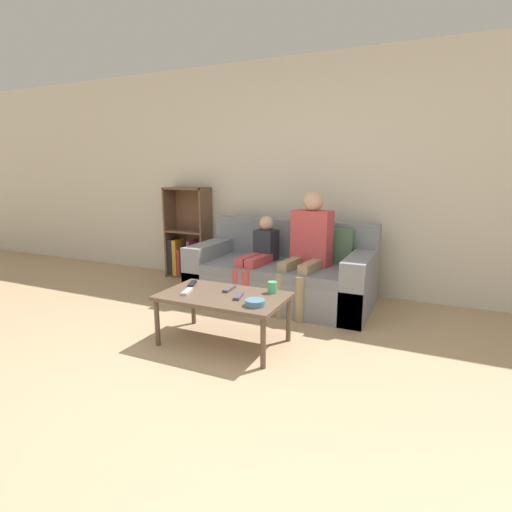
{
  "coord_description": "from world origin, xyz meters",
  "views": [
    {
      "loc": [
        1.33,
        -1.67,
        1.37
      ],
      "look_at": [
        -0.15,
        1.55,
        0.61
      ],
      "focal_mm": 28.0,
      "sensor_mm": 36.0,
      "label": 1
    }
  ],
  "objects_px": {
    "tv_remote_1": "(187,291)",
    "couch": "(283,275)",
    "person_child": "(258,255)",
    "snack_bowl": "(255,303)",
    "tv_remote_0": "(239,296)",
    "tv_remote_3": "(192,284)",
    "cup_near": "(272,287)",
    "tv_remote_2": "(229,289)",
    "bookshelf": "(189,245)",
    "person_adult": "(309,242)",
    "coffee_table": "(223,299)"
  },
  "relations": [
    {
      "from": "bookshelf",
      "to": "person_adult",
      "type": "xyz_separation_m",
      "value": [
        1.79,
        -0.54,
        0.26
      ]
    },
    {
      "from": "coffee_table",
      "to": "tv_remote_2",
      "type": "relative_size",
      "value": 5.79
    },
    {
      "from": "tv_remote_1",
      "to": "snack_bowl",
      "type": "xyz_separation_m",
      "value": [
        0.63,
        -0.06,
        0.01
      ]
    },
    {
      "from": "bookshelf",
      "to": "person_child",
      "type": "relative_size",
      "value": 1.29
    },
    {
      "from": "tv_remote_2",
      "to": "tv_remote_3",
      "type": "height_order",
      "value": "same"
    },
    {
      "from": "cup_near",
      "to": "tv_remote_2",
      "type": "distance_m",
      "value": 0.36
    },
    {
      "from": "couch",
      "to": "tv_remote_0",
      "type": "height_order",
      "value": "couch"
    },
    {
      "from": "tv_remote_3",
      "to": "snack_bowl",
      "type": "bearing_deg",
      "value": -41.44
    },
    {
      "from": "tv_remote_0",
      "to": "person_child",
      "type": "bearing_deg",
      "value": 92.66
    },
    {
      "from": "tv_remote_3",
      "to": "tv_remote_0",
      "type": "bearing_deg",
      "value": -36.35
    },
    {
      "from": "tv_remote_2",
      "to": "snack_bowl",
      "type": "distance_m",
      "value": 0.44
    },
    {
      "from": "tv_remote_0",
      "to": "snack_bowl",
      "type": "height_order",
      "value": "snack_bowl"
    },
    {
      "from": "tv_remote_2",
      "to": "bookshelf",
      "type": "bearing_deg",
      "value": 129.71
    },
    {
      "from": "bookshelf",
      "to": "cup_near",
      "type": "xyz_separation_m",
      "value": [
        1.78,
        -1.45,
        0.04
      ]
    },
    {
      "from": "person_adult",
      "to": "person_child",
      "type": "relative_size",
      "value": 1.3
    },
    {
      "from": "couch",
      "to": "coffee_table",
      "type": "xyz_separation_m",
      "value": [
        -0.05,
        -1.2,
        0.09
      ]
    },
    {
      "from": "person_child",
      "to": "tv_remote_1",
      "type": "relative_size",
      "value": 5.12
    },
    {
      "from": "couch",
      "to": "snack_bowl",
      "type": "relative_size",
      "value": 12.73
    },
    {
      "from": "bookshelf",
      "to": "tv_remote_1",
      "type": "bearing_deg",
      "value": -56.19
    },
    {
      "from": "snack_bowl",
      "to": "tv_remote_1",
      "type": "bearing_deg",
      "value": 174.93
    },
    {
      "from": "bookshelf",
      "to": "person_adult",
      "type": "distance_m",
      "value": 1.89
    },
    {
      "from": "tv_remote_3",
      "to": "snack_bowl",
      "type": "xyz_separation_m",
      "value": [
        0.71,
        -0.26,
        0.01
      ]
    },
    {
      "from": "person_adult",
      "to": "tv_remote_3",
      "type": "distance_m",
      "value": 1.25
    },
    {
      "from": "cup_near",
      "to": "coffee_table",
      "type": "bearing_deg",
      "value": -148.84
    },
    {
      "from": "coffee_table",
      "to": "couch",
      "type": "bearing_deg",
      "value": 87.7
    },
    {
      "from": "person_child",
      "to": "snack_bowl",
      "type": "xyz_separation_m",
      "value": [
        0.51,
        -1.18,
        -0.08
      ]
    },
    {
      "from": "tv_remote_2",
      "to": "tv_remote_3",
      "type": "relative_size",
      "value": 0.98
    },
    {
      "from": "coffee_table",
      "to": "person_child",
      "type": "xyz_separation_m",
      "value": [
        -0.17,
        1.04,
        0.14
      ]
    },
    {
      "from": "tv_remote_1",
      "to": "couch",
      "type": "bearing_deg",
      "value": 60.05
    },
    {
      "from": "coffee_table",
      "to": "tv_remote_2",
      "type": "distance_m",
      "value": 0.14
    },
    {
      "from": "couch",
      "to": "person_adult",
      "type": "relative_size",
      "value": 1.58
    },
    {
      "from": "couch",
      "to": "snack_bowl",
      "type": "bearing_deg",
      "value": -77.59
    },
    {
      "from": "tv_remote_0",
      "to": "tv_remote_3",
      "type": "bearing_deg",
      "value": 151.44
    },
    {
      "from": "person_adult",
      "to": "tv_remote_2",
      "type": "bearing_deg",
      "value": -103.54
    },
    {
      "from": "coffee_table",
      "to": "cup_near",
      "type": "distance_m",
      "value": 0.4
    },
    {
      "from": "coffee_table",
      "to": "person_adult",
      "type": "distance_m",
      "value": 1.21
    },
    {
      "from": "person_adult",
      "to": "tv_remote_2",
      "type": "distance_m",
      "value": 1.08
    },
    {
      "from": "person_child",
      "to": "bookshelf",
      "type": "bearing_deg",
      "value": 160.92
    },
    {
      "from": "bookshelf",
      "to": "snack_bowl",
      "type": "bearing_deg",
      "value": -45.01
    },
    {
      "from": "person_child",
      "to": "snack_bowl",
      "type": "bearing_deg",
      "value": -60.21
    },
    {
      "from": "cup_near",
      "to": "snack_bowl",
      "type": "distance_m",
      "value": 0.34
    },
    {
      "from": "couch",
      "to": "tv_remote_3",
      "type": "bearing_deg",
      "value": -111.43
    },
    {
      "from": "cup_near",
      "to": "tv_remote_0",
      "type": "bearing_deg",
      "value": -131.85
    },
    {
      "from": "person_child",
      "to": "cup_near",
      "type": "distance_m",
      "value": 0.98
    },
    {
      "from": "tv_remote_0",
      "to": "snack_bowl",
      "type": "distance_m",
      "value": 0.23
    },
    {
      "from": "person_adult",
      "to": "snack_bowl",
      "type": "height_order",
      "value": "person_adult"
    },
    {
      "from": "tv_remote_1",
      "to": "tv_remote_2",
      "type": "relative_size",
      "value": 1.02
    },
    {
      "from": "couch",
      "to": "tv_remote_0",
      "type": "distance_m",
      "value": 1.22
    },
    {
      "from": "tv_remote_2",
      "to": "person_child",
      "type": "bearing_deg",
      "value": 95.95
    },
    {
      "from": "coffee_table",
      "to": "snack_bowl",
      "type": "height_order",
      "value": "snack_bowl"
    }
  ]
}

